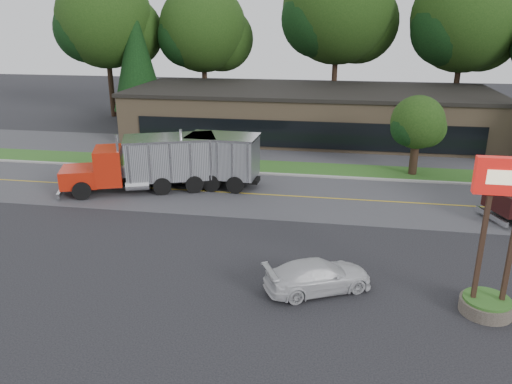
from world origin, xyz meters
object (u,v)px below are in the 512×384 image
at_px(dump_truck_red, 149,162).
at_px(rally_car, 318,276).
at_px(bilo_sign, 493,263).
at_px(dump_truck_blue, 208,159).

relative_size(dump_truck_red, rally_car, 2.23).
bearing_deg(bilo_sign, dump_truck_blue, 137.62).
height_order(bilo_sign, dump_truck_blue, bilo_sign).
distance_m(dump_truck_blue, rally_car, 14.41).
bearing_deg(rally_car, bilo_sign, -122.00).
height_order(bilo_sign, dump_truck_red, bilo_sign).
relative_size(dump_truck_blue, rally_car, 1.74).
bearing_deg(dump_truck_red, dump_truck_blue, -177.51).
distance_m(bilo_sign, rally_car, 6.41).
distance_m(bilo_sign, dump_truck_red, 20.67).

